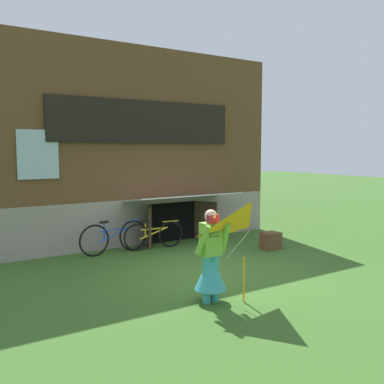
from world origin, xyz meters
TOP-DOWN VIEW (x-y plane):
  - ground_plane at (0.00, 0.00)m, footprint 60.00×60.00m
  - log_house at (0.00, 5.51)m, footprint 7.93×6.15m
  - person at (-1.06, -1.43)m, footprint 0.60×0.52m
  - kite at (-0.66, -1.96)m, footprint 1.01×0.97m
  - bicycle_yellow at (-0.07, 2.42)m, footprint 1.58×0.21m
  - bicycle_blue at (-1.09, 2.52)m, footprint 1.77×0.18m
  - wooden_crate at (2.36, 0.81)m, footprint 0.44×0.37m

SIDE VIEW (x-z plane):
  - ground_plane at x=0.00m, z-range 0.00..0.00m
  - wooden_crate at x=2.36m, z-range 0.00..0.42m
  - bicycle_yellow at x=-0.07m, z-range -0.01..0.71m
  - bicycle_blue at x=-1.09m, z-range -0.01..0.79m
  - person at x=-1.06m, z-range -0.12..1.40m
  - kite at x=-0.66m, z-range 0.47..2.06m
  - log_house at x=0.00m, z-range 0.00..5.09m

